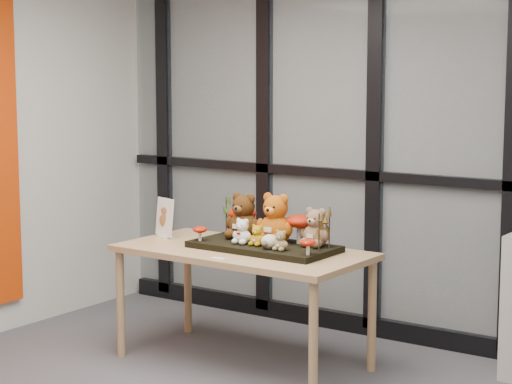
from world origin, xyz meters
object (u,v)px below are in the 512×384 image
Objects in this scene: mushroom_back_right at (300,228)px; bear_beige_small at (281,239)px; display_table at (243,260)px; bear_white_bow at (242,230)px; bear_pooh_yellow at (276,215)px; sign_holder at (165,220)px; bear_tan_back at (316,225)px; bear_brown_medium at (244,214)px; mushroom_front_right at (308,246)px; mushroom_front_left at (200,233)px; bear_small_yellow at (257,234)px; diorama_tray at (264,247)px; mushroom_back_left at (242,220)px; plush_cream_hedgehog at (269,241)px.

bear_beige_small is at bearing -84.38° from mushroom_back_right.
bear_white_bow is at bearing -60.49° from display_table.
bear_beige_small is at bearing -11.07° from display_table.
sign_holder is at bearing -172.24° from bear_pooh_yellow.
mushroom_back_right is at bearing 172.60° from bear_tan_back.
mushroom_front_right is (0.58, -0.21, -0.10)m from bear_brown_medium.
bear_pooh_yellow is 0.25m from bear_tan_back.
mushroom_back_right reaches higher than mushroom_front_left.
bear_brown_medium is 1.84× the size of bear_white_bow.
sign_holder is (-0.73, 0.05, 0.01)m from bear_small_yellow.
bear_pooh_yellow is at bearing 131.24° from bear_beige_small.
mushroom_front_left reaches higher than display_table.
display_table is at bearing 14.14° from sign_holder.
bear_pooh_yellow is (0.15, 0.12, 0.26)m from display_table.
mushroom_back_right is (-0.12, 0.02, -0.03)m from bear_tan_back.
mushroom_back_right is at bearing 36.08° from bear_white_bow.
sign_holder is at bearing -170.79° from mushroom_back_right.
mushroom_front_right is (0.38, -0.14, 0.07)m from diorama_tray.
bear_small_yellow is 0.71× the size of mushroom_back_right.
mushroom_front_right is at bearing -23.23° from mushroom_back_left.
bear_beige_small is 0.93m from sign_holder.
plush_cream_hedgehog is 0.46× the size of mushroom_back_left.
plush_cream_hedgehog is 0.44m from mushroom_back_left.
mushroom_front_left is at bearing -168.17° from bear_small_yellow.
diorama_tray is 9.34× the size of plush_cream_hedgehog.
bear_small_yellow is at bearing -35.12° from bear_brown_medium.
display_table is 0.52m from mushroom_front_right.
bear_white_bow is 0.87× the size of mushroom_back_right.
bear_pooh_yellow is 0.23m from bear_brown_medium.
mushroom_back_left is at bearing 151.27° from bear_beige_small.
mushroom_back_left reaches higher than bear_white_bow.
mushroom_front_left is at bearing -157.24° from diorama_tray.
bear_pooh_yellow is at bearing -13.28° from mushroom_back_left.
mushroom_back_left is 0.69m from mushroom_front_right.
bear_pooh_yellow is 1.64× the size of mushroom_back_left.
bear_brown_medium is 0.44m from bear_beige_small.
bear_tan_back is 0.34m from bear_small_yellow.
bear_white_bow is 0.84× the size of mushroom_back_left.
sign_holder is at bearing 174.34° from mushroom_front_right.
mushroom_back_right reaches higher than plush_cream_hedgehog.
plush_cream_hedgehog is at bearing -43.69° from diorama_tray.
bear_tan_back is (0.29, 0.10, 0.14)m from diorama_tray.
mushroom_front_right is (0.48, -0.06, -0.03)m from bear_white_bow.
mushroom_front_left is (-0.55, -0.03, -0.02)m from bear_beige_small.
mushroom_back_right reaches higher than bear_beige_small.
mushroom_back_right is (-0.02, 0.24, 0.03)m from bear_beige_small.
mushroom_back_left is (-0.29, 0.07, -0.06)m from bear_pooh_yellow.
sign_holder is (-0.62, 0.03, 0.18)m from display_table.
mushroom_front_right is at bearing -8.81° from bear_small_yellow.
bear_tan_back is at bearing 111.68° from mushroom_front_right.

